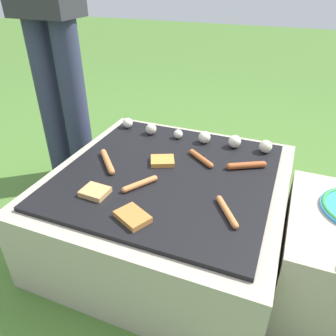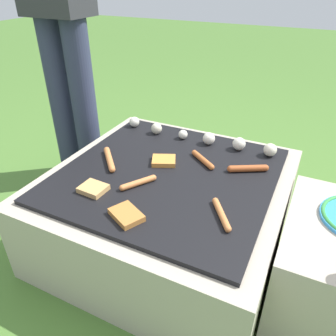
{
  "view_description": "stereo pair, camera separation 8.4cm",
  "coord_description": "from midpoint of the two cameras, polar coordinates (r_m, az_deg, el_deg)",
  "views": [
    {
      "loc": [
        0.42,
        -1.05,
        1.08
      ],
      "look_at": [
        0.0,
        0.0,
        0.39
      ],
      "focal_mm": 35.0,
      "sensor_mm": 36.0,
      "label": 1
    },
    {
      "loc": [
        0.5,
        -1.01,
        1.08
      ],
      "look_at": [
        0.0,
        0.0,
        0.39
      ],
      "focal_mm": 35.0,
      "sensor_mm": 36.0,
      "label": 2
    }
  ],
  "objects": [
    {
      "name": "bread_slice_center",
      "position": [
        1.24,
        -14.51,
        -4.07
      ],
      "size": [
        0.1,
        0.09,
        0.02
      ],
      "color": "tan",
      "rests_on": "grill"
    },
    {
      "name": "ground_plane",
      "position": [
        1.56,
        -1.59,
        -12.41
      ],
      "size": [
        14.0,
        14.0,
        0.0
      ],
      "primitive_type": "plane",
      "color": "#47702D"
    },
    {
      "name": "grill",
      "position": [
        1.44,
        -1.69,
        -7.12
      ],
      "size": [
        0.94,
        0.94,
        0.37
      ],
      "color": "#A89E8C",
      "rests_on": "ground_plane"
    },
    {
      "name": "bread_slice_right",
      "position": [
        1.1,
        -8.17,
        -8.5
      ],
      "size": [
        0.14,
        0.12,
        0.02
      ],
      "color": "#B27033",
      "rests_on": "grill"
    },
    {
      "name": "mushroom_row",
      "position": [
        1.57,
        3.72,
        5.59
      ],
      "size": [
        0.75,
        0.08,
        0.06
      ],
      "color": "silver",
      "rests_on": "grill"
    },
    {
      "name": "sausage_front_center",
      "position": [
        1.38,
        11.8,
        0.43
      ],
      "size": [
        0.15,
        0.1,
        0.03
      ],
      "color": "#A34C23",
      "rests_on": "grill"
    },
    {
      "name": "bread_slice_left",
      "position": [
        1.39,
        -2.71,
        1.22
      ],
      "size": [
        0.12,
        0.12,
        0.02
      ],
      "color": "#D18438",
      "rests_on": "grill"
    },
    {
      "name": "sausage_mid_left",
      "position": [
        1.25,
        -6.84,
        -2.8
      ],
      "size": [
        0.09,
        0.14,
        0.02
      ],
      "color": "#C6753D",
      "rests_on": "grill"
    },
    {
      "name": "sausage_back_left",
      "position": [
        1.41,
        -12.22,
        1.1
      ],
      "size": [
        0.14,
        0.16,
        0.03
      ],
      "color": "#C6753D",
      "rests_on": "grill"
    },
    {
      "name": "sausage_back_center",
      "position": [
        1.12,
        8.07,
        -7.54
      ],
      "size": [
        0.11,
        0.14,
        0.02
      ],
      "color": "#C6753D",
      "rests_on": "grill"
    },
    {
      "name": "sausage_mid_right",
      "position": [
        1.41,
        4.05,
        1.67
      ],
      "size": [
        0.13,
        0.11,
        0.02
      ],
      "color": "#B7602D",
      "rests_on": "grill"
    }
  ]
}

